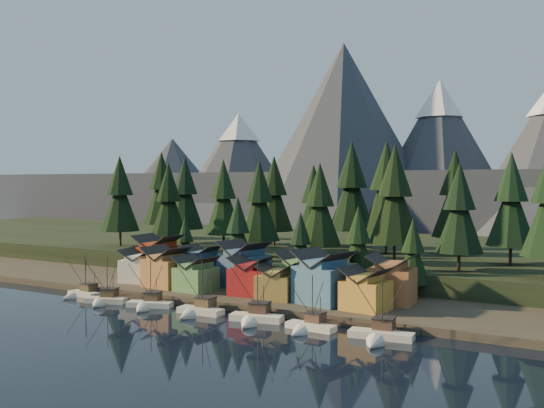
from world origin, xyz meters
The scene contains 45 objects.
ground centered at (0.00, 0.00, 0.00)m, with size 500.00×500.00×0.00m, color black.
shore_strip centered at (0.00, 40.00, 0.75)m, with size 400.00×50.00×1.50m, color #383229.
hillside centered at (0.00, 90.00, 3.00)m, with size 420.00×100.00×6.00m, color black.
dock centered at (0.00, 16.50, 0.50)m, with size 80.00×4.00×1.00m, color #423B2F.
mountain_ridge centered at (-4.20, 213.59, 26.06)m, with size 560.00×190.00×90.00m.
boat_0 centered at (-33.78, 10.72, 2.00)m, with size 8.06×8.68×10.08m.
boat_1 centered at (-23.78, 7.88, 2.10)m, with size 8.96×9.48×10.64m.
boat_2 centered at (-13.13, 9.11, 1.96)m, with size 9.74×10.15×10.49m.
boat_3 centered at (-0.80, 9.01, 2.15)m, with size 9.45×10.25×11.19m.
boat_4 centered at (11.70, 9.21, 2.27)m, with size 10.23×10.79×11.77m.
boat_5 centered at (22.71, 8.44, 1.93)m, with size 9.05×9.77×10.22m.
boat_6 centered at (35.28, 8.61, 2.09)m, with size 10.85×11.60×11.43m.
house_front_0 centered at (-29.85, 25.21, 5.59)m, with size 9.15×8.82×7.78m.
house_front_1 centered at (-20.55, 23.60, 6.18)m, with size 9.22×8.91×8.91m.
house_front_2 centered at (-11.48, 22.65, 5.42)m, with size 8.26×8.31×7.46m.
house_front_3 centered at (1.40, 24.58, 5.71)m, with size 8.43×8.09×8.01m.
house_front_4 centered at (8.22, 22.95, 5.22)m, with size 8.32×8.74×7.08m.
house_front_5 centered at (18.30, 24.04, 6.90)m, with size 11.63×10.98×10.28m.
house_front_6 centered at (27.61, 22.31, 5.61)m, with size 8.75×8.38×7.82m.
house_back_0 centered at (-30.50, 32.44, 7.03)m, with size 10.45×10.10×10.53m.
house_back_1 centered at (-16.27, 31.23, 6.15)m, with size 8.35×8.44×8.85m.
house_back_2 centered at (-5.20, 32.23, 6.85)m, with size 11.05×10.42×10.19m.
house_back_3 centered at (10.24, 30.24, 6.23)m, with size 9.53×8.65×9.00m.
house_back_4 centered at (16.80, 33.33, 6.20)m, with size 9.88×9.64×8.94m.
house_back_5 centered at (29.67, 30.71, 6.43)m, with size 8.97×9.06×9.39m.
tree_hill_0 centered at (-62.00, 52.00, 20.78)m, with size 11.60×11.60×27.03m.
tree_hill_1 centered at (-50.00, 68.00, 20.89)m, with size 11.69×11.69×27.24m.
tree_hill_2 centered at (-40.00, 48.00, 19.40)m, with size 10.53×10.53×24.52m.
tree_hill_3 centered at (-30.00, 60.00, 20.00)m, with size 11.00×11.00×25.62m.
tree_hill_4 centered at (-22.00, 75.00, 20.77)m, with size 11.60×11.60×27.02m.
tree_hill_5 centered at (-12.00, 50.00, 19.54)m, with size 10.63×10.63×24.76m.
tree_hill_6 centered at (-4.00, 65.00, 19.04)m, with size 10.24×10.24×23.85m.
tree_hill_7 centered at (6.00, 48.00, 18.96)m, with size 10.18×10.18×23.72m.
tree_hill_8 centered at (14.00, 72.00, 22.51)m, with size 12.96×12.96×30.20m.
tree_hill_9 centered at (22.00, 55.00, 21.29)m, with size 12.00×12.00×27.96m.
tree_hill_10 centered at (30.00, 80.00, 21.21)m, with size 11.94×11.94×27.81m.
tree_hill_11 centered at (38.00, 50.00, 18.80)m, with size 10.05×10.05×23.42m.
tree_hill_12 centered at (46.00, 66.00, 20.25)m, with size 11.19×11.19×26.06m.
tree_hill_15 centered at (0.00, 82.00, 22.98)m, with size 13.33×13.33×31.05m.
tree_hill_16 centered at (-68.00, 78.00, 22.15)m, with size 12.68×12.68×29.54m.
tree_shore_0 centered at (-28.00, 40.00, 9.64)m, with size 6.40×6.40×14.92m.
tree_shore_1 centered at (-12.00, 40.00, 12.51)m, with size 8.65×8.65×20.15m.
tree_shore_2 centered at (5.00, 40.00, 10.66)m, with size 7.20×7.20×16.78m.
tree_shore_3 centered at (19.00, 40.00, 11.62)m, with size 7.96×7.96×18.53m.
tree_shore_4 centered at (31.00, 40.00, 10.33)m, with size 6.94×6.94×16.17m.
Camera 1 is at (67.98, -81.77, 24.84)m, focal length 40.00 mm.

